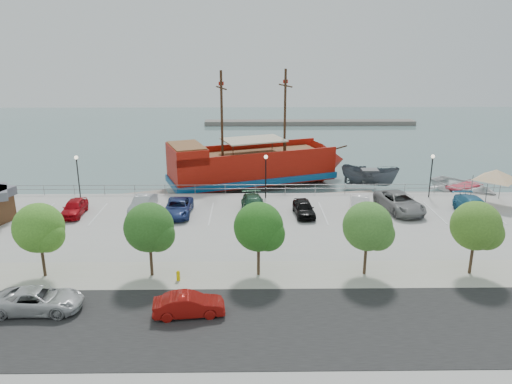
{
  "coord_description": "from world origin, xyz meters",
  "views": [
    {
      "loc": [
        -1.56,
        -39.78,
        14.99
      ],
      "look_at": [
        -1.0,
        2.0,
        2.0
      ],
      "focal_mm": 35.0,
      "sensor_mm": 36.0,
      "label": 1
    }
  ],
  "objects": [
    {
      "name": "tree_f",
      "position": [
        13.15,
        -10.07,
        3.3
      ],
      "size": [
        3.3,
        3.2,
        5.0
      ],
      "color": "#473321",
      "rests_on": "sidewalk"
    },
    {
      "name": "tree_d",
      "position": [
        -0.85,
        -10.07,
        3.3
      ],
      "size": [
        3.3,
        3.2,
        5.0
      ],
      "color": "#473321",
      "rests_on": "sidewalk"
    },
    {
      "name": "parked_car_b",
      "position": [
        -11.14,
        2.7,
        0.72
      ],
      "size": [
        2.0,
        4.49,
        1.43
      ],
      "primitive_type": "imported",
      "rotation": [
        0.0,
        0.0,
        -0.11
      ],
      "color": "#B5B8BC",
      "rests_on": "land_slab"
    },
    {
      "name": "dock_mid",
      "position": [
        7.96,
        9.2,
        -0.79
      ],
      "size": [
        7.52,
        3.23,
        0.42
      ],
      "primitive_type": "cube",
      "rotation": [
        0.0,
        0.0,
        0.16
      ],
      "color": "gray",
      "rests_on": "ground"
    },
    {
      "name": "fire_hydrant",
      "position": [
        -6.17,
        -10.8,
        0.39
      ],
      "size": [
        0.25,
        0.25,
        0.72
      ],
      "rotation": [
        0.0,
        0.0,
        0.08
      ],
      "color": "#E3BF00",
      "rests_on": "sidewalk"
    },
    {
      "name": "patrol_boat",
      "position": [
        11.55,
        12.56,
        0.22
      ],
      "size": [
        6.7,
        4.72,
        2.43
      ],
      "primitive_type": "imported",
      "rotation": [
        0.0,
        0.0,
        1.15
      ],
      "color": "#484F58",
      "rests_on": "ground"
    },
    {
      "name": "tree_c",
      "position": [
        -7.85,
        -10.07,
        3.3
      ],
      "size": [
        3.3,
        3.2,
        5.0
      ],
      "color": "#473321",
      "rests_on": "sidewalk"
    },
    {
      "name": "seawall_railing",
      "position": [
        0.0,
        7.8,
        0.53
      ],
      "size": [
        50.0,
        0.06,
        1.0
      ],
      "color": "gray",
      "rests_on": "land_slab"
    },
    {
      "name": "parked_car_g",
      "position": [
        11.92,
        2.51,
        0.83
      ],
      "size": [
        3.91,
        6.39,
        1.66
      ],
      "primitive_type": "imported",
      "rotation": [
        0.0,
        0.0,
        0.21
      ],
      "color": "gray",
      "rests_on": "land_slab"
    },
    {
      "name": "sidewalk",
      "position": [
        0.0,
        -10.0,
        0.01
      ],
      "size": [
        100.0,
        4.0,
        0.05
      ],
      "primitive_type": "cube",
      "color": "#AEA894",
      "rests_on": "land_slab"
    },
    {
      "name": "far_shore",
      "position": [
        10.0,
        55.0,
        -0.6
      ],
      "size": [
        40.0,
        3.0,
        0.8
      ],
      "primitive_type": "cube",
      "color": "slate",
      "rests_on": "ground"
    },
    {
      "name": "parked_car_c",
      "position": [
        -7.86,
        1.72,
        0.69
      ],
      "size": [
        2.33,
        4.98,
        1.38
      ],
      "primitive_type": "imported",
      "rotation": [
        0.0,
        0.0,
        -0.01
      ],
      "color": "navy",
      "rests_on": "land_slab"
    },
    {
      "name": "lamp_post_mid",
      "position": [
        0.0,
        6.5,
        2.94
      ],
      "size": [
        0.36,
        0.36,
        4.28
      ],
      "color": "black",
      "rests_on": "land_slab"
    },
    {
      "name": "parked_car_h",
      "position": [
        18.14,
        1.32,
        0.76
      ],
      "size": [
        2.35,
        5.35,
        1.53
      ],
      "primitive_type": "imported",
      "rotation": [
        0.0,
        0.0,
        0.04
      ],
      "color": "teal",
      "rests_on": "land_slab"
    },
    {
      "name": "street_sedan",
      "position": [
        -4.99,
        -14.95,
        0.66
      ],
      "size": [
        4.13,
        1.86,
        1.32
      ],
      "primitive_type": "imported",
      "rotation": [
        0.0,
        0.0,
        1.69
      ],
      "color": "maroon",
      "rests_on": "street"
    },
    {
      "name": "tree_b",
      "position": [
        -14.85,
        -10.07,
        3.3
      ],
      "size": [
        3.3,
        3.2,
        5.0
      ],
      "color": "#473321",
      "rests_on": "sidewalk"
    },
    {
      "name": "pirate_ship",
      "position": [
        0.13,
        14.41,
        1.23
      ],
      "size": [
        21.45,
        12.48,
        13.33
      ],
      "rotation": [
        0.0,
        0.0,
        0.35
      ],
      "color": "#A31409",
      "rests_on": "ground"
    },
    {
      "name": "ground",
      "position": [
        0.0,
        0.0,
        -1.0
      ],
      "size": [
        160.0,
        160.0,
        0.0
      ],
      "primitive_type": "plane",
      "color": "slate"
    },
    {
      "name": "dock_east",
      "position": [
        15.76,
        9.2,
        -0.79
      ],
      "size": [
        7.42,
        2.33,
        0.42
      ],
      "primitive_type": "cube",
      "rotation": [
        0.0,
        0.0,
        -0.03
      ],
      "color": "gray",
      "rests_on": "ground"
    },
    {
      "name": "dock_west",
      "position": [
        -13.7,
        9.2,
        -0.79
      ],
      "size": [
        7.69,
        4.55,
        0.42
      ],
      "primitive_type": "cube",
      "rotation": [
        0.0,
        0.0,
        0.35
      ],
      "color": "gray",
      "rests_on": "ground"
    },
    {
      "name": "parked_car_f",
      "position": [
        8.17,
        1.85,
        0.77
      ],
      "size": [
        2.38,
        4.85,
        1.53
      ],
      "primitive_type": "imported",
      "rotation": [
        0.0,
        0.0,
        -0.17
      ],
      "color": "white",
      "rests_on": "land_slab"
    },
    {
      "name": "parked_car_e",
      "position": [
        3.19,
        1.43,
        0.69
      ],
      "size": [
        1.92,
        4.14,
        1.37
      ],
      "primitive_type": "imported",
      "rotation": [
        0.0,
        0.0,
        0.07
      ],
      "color": "black",
      "rests_on": "land_slab"
    },
    {
      "name": "canopy_tent",
      "position": [
        21.28,
        4.48,
        3.31
      ],
      "size": [
        4.73,
        4.73,
        3.81
      ],
      "rotation": [
        0.0,
        0.0,
        0.04
      ],
      "color": "slate",
      "rests_on": "land_slab"
    },
    {
      "name": "street_van",
      "position": [
        -13.62,
        -14.35,
        0.69
      ],
      "size": [
        4.96,
        2.31,
        1.38
      ],
      "primitive_type": "imported",
      "rotation": [
        0.0,
        0.0,
        1.56
      ],
      "color": "#BABABC",
      "rests_on": "street"
    },
    {
      "name": "lamp_post_right",
      "position": [
        16.0,
        6.5,
        2.94
      ],
      "size": [
        0.36,
        0.36,
        4.28
      ],
      "color": "black",
      "rests_on": "land_slab"
    },
    {
      "name": "tree_e",
      "position": [
        6.15,
        -10.07,
        3.3
      ],
      "size": [
        3.3,
        3.2,
        5.0
      ],
      "color": "#473321",
      "rests_on": "sidewalk"
    },
    {
      "name": "parked_car_a",
      "position": [
        -16.98,
        1.78,
        0.7
      ],
      "size": [
        1.8,
        4.18,
        1.41
      ],
      "primitive_type": "imported",
      "rotation": [
        0.0,
        0.0,
        0.03
      ],
      "color": "#AD0710",
      "rests_on": "land_slab"
    },
    {
      "name": "lamp_post_left",
      "position": [
        -18.0,
        6.5,
        2.94
      ],
      "size": [
        0.36,
        0.36,
        4.28
      ],
      "color": "black",
      "rests_on": "land_slab"
    },
    {
      "name": "street",
      "position": [
        0.0,
        -16.0,
        0.01
      ],
      "size": [
        100.0,
        8.0,
        0.04
      ],
      "primitive_type": "cube",
      "color": "black",
      "rests_on": "land_slab"
    },
    {
      "name": "parked_car_d",
      "position": [
        -1.21,
        2.26,
        0.72
      ],
      "size": [
        2.45,
        5.11,
        1.43
      ],
      "primitive_type": "imported",
      "rotation": [
        0.0,
        0.0,
        0.09
      ],
      "color": "#1D482F",
      "rests_on": "land_slab"
    },
    {
      "name": "speedboat",
      "position": [
        20.9,
        9.84,
        -0.24
      ],
      "size": [
        8.22,
        8.95,
        1.51
      ],
      "primitive_type": "imported",
      "rotation": [
        0.0,
        0.0,
        0.54
      ],
      "color": "white",
      "rests_on": "ground"
    }
  ]
}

